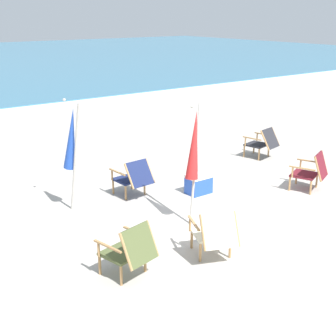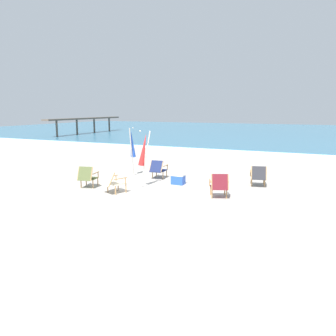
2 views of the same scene
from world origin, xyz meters
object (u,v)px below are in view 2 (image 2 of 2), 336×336
at_px(beach_chair_mid_center, 158,169).
at_px(beach_chair_back_right, 112,181).
at_px(beach_chair_front_left, 219,185).
at_px(umbrella_furled_red, 144,150).
at_px(cooler_box, 178,179).
at_px(beach_chair_front_right, 87,176).
at_px(umbrella_furled_blue, 132,144).
at_px(beach_chair_back_left, 258,175).

bearing_deg(beach_chair_mid_center, beach_chair_back_right, -97.23).
height_order(beach_chair_back_right, beach_chair_front_left, beach_chair_front_left).
bearing_deg(umbrella_furled_red, cooler_box, 46.06).
xyz_separation_m(beach_chair_mid_center, beach_chair_front_right, (-1.64, -2.51, 0.01)).
xyz_separation_m(beach_chair_front_left, cooler_box, (-1.96, 1.25, -0.23)).
distance_m(beach_chair_back_right, umbrella_furled_blue, 3.12).
relative_size(beach_chair_back_right, umbrella_furled_red, 0.44).
bearing_deg(beach_chair_back_left, cooler_box, -162.34).
xyz_separation_m(beach_chair_back_right, umbrella_furled_blue, (-0.89, 2.84, 0.94)).
xyz_separation_m(beach_chair_front_right, beach_chair_front_left, (4.76, 0.63, 0.00)).
bearing_deg(beach_chair_back_left, beach_chair_front_right, -153.70).
bearing_deg(cooler_box, beach_chair_back_right, -124.78).
xyz_separation_m(beach_chair_mid_center, cooler_box, (1.16, -0.62, -0.22)).
height_order(beach_chair_back_right, cooler_box, beach_chair_back_right).
distance_m(beach_chair_back_left, beach_chair_front_left, 2.34).
distance_m(beach_chair_front_right, cooler_box, 3.39).
distance_m(beach_chair_back_right, beach_chair_front_left, 3.60).
distance_m(beach_chair_mid_center, beach_chair_back_right, 2.82).
bearing_deg(beach_chair_front_right, cooler_box, 33.94).
bearing_deg(beach_chair_mid_center, umbrella_furled_red, -82.42).
height_order(beach_chair_back_right, beach_chair_back_left, same).
height_order(beach_chair_mid_center, beach_chair_front_right, beach_chair_front_right).
bearing_deg(umbrella_furled_red, beach_chair_front_left, -5.31).
xyz_separation_m(beach_chair_front_right, cooler_box, (2.80, 1.89, -0.23)).
distance_m(umbrella_furled_blue, umbrella_furled_red, 2.20).
bearing_deg(beach_chair_front_left, beach_chair_back_right, -165.04).
xyz_separation_m(beach_chair_mid_center, beach_chair_front_left, (3.12, -1.87, 0.01)).
relative_size(umbrella_furled_red, cooler_box, 4.29).
bearing_deg(umbrella_furled_red, umbrella_furled_blue, 131.60).
height_order(umbrella_furled_red, cooler_box, umbrella_furled_red).
bearing_deg(cooler_box, umbrella_furled_red, -133.94).
xyz_separation_m(beach_chair_back_right, cooler_box, (1.52, 2.18, -0.22)).
bearing_deg(umbrella_furled_blue, beach_chair_back_right, -72.62).
bearing_deg(umbrella_furled_blue, beach_chair_front_right, -98.92).
distance_m(beach_chair_back_left, umbrella_furled_blue, 5.34).
distance_m(beach_chair_front_right, beach_chair_back_right, 1.32).
bearing_deg(cooler_box, beach_chair_mid_center, 151.92).
xyz_separation_m(beach_chair_back_right, beach_chair_back_left, (4.36, 3.09, -0.00)).
xyz_separation_m(umbrella_furled_blue, cooler_box, (2.40, -0.66, -1.17)).
xyz_separation_m(beach_chair_mid_center, beach_chair_back_right, (-0.36, -2.80, 0.00)).
bearing_deg(cooler_box, beach_chair_front_left, -32.59).
bearing_deg(umbrella_furled_red, beach_chair_back_left, 26.47).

